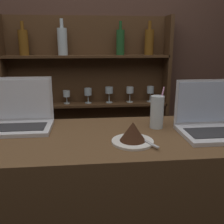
{
  "coord_description": "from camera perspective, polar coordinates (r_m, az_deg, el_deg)",
  "views": [
    {
      "loc": [
        -0.03,
        -0.77,
        1.42
      ],
      "look_at": [
        0.08,
        0.3,
        1.12
      ],
      "focal_mm": 40.0,
      "sensor_mm": 36.0,
      "label": 1
    }
  ],
  "objects": [
    {
      "name": "cake_plate",
      "position": [
        1.03,
        4.78,
        -5.03
      ],
      "size": [
        0.18,
        0.18,
        0.09
      ],
      "color": "silver",
      "rests_on": "bar_counter"
    },
    {
      "name": "back_wall",
      "position": [
        2.26,
        -5.22,
        13.57
      ],
      "size": [
        7.0,
        0.06,
        2.7
      ],
      "color": "#4C3328",
      "rests_on": "ground_plane"
    },
    {
      "name": "laptop_near",
      "position": [
        1.29,
        -21.17,
        -1.05
      ],
      "size": [
        0.34,
        0.21,
        0.24
      ],
      "color": "silver",
      "rests_on": "bar_counter"
    },
    {
      "name": "water_glass",
      "position": [
        1.22,
        10.24,
        0.02
      ],
      "size": [
        0.06,
        0.06,
        0.2
      ],
      "color": "silver",
      "rests_on": "bar_counter"
    },
    {
      "name": "back_shelf",
      "position": [
        2.25,
        -5.44,
        1.48
      ],
      "size": [
        1.41,
        0.18,
        1.65
      ],
      "color": "#472D19",
      "rests_on": "ground_plane"
    },
    {
      "name": "laptop_far",
      "position": [
        1.23,
        21.89,
        -2.14
      ],
      "size": [
        0.3,
        0.24,
        0.23
      ],
      "color": "silver",
      "rests_on": "bar_counter"
    }
  ]
}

